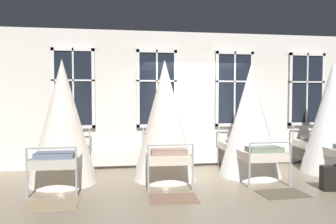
{
  "coord_description": "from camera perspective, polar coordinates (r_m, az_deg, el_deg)",
  "views": [
    {
      "loc": [
        -1.79,
        -6.48,
        1.68
      ],
      "look_at": [
        -0.85,
        -0.05,
        1.37
      ],
      "focal_mm": 34.1,
      "sensor_mm": 36.0,
      "label": 1
    }
  ],
  "objects": [
    {
      "name": "rug_second",
      "position": [
        5.42,
        0.96,
        -15.26
      ],
      "size": [
        0.82,
        0.59,
        0.01
      ],
      "primitive_type": "cube",
      "rotation": [
        0.0,
        0.0,
        -0.04
      ],
      "color": "brown",
      "rests_on": "ground"
    },
    {
      "name": "cot_third",
      "position": [
        7.02,
        14.46,
        -1.87
      ],
      "size": [
        1.31,
        1.95,
        2.34
      ],
      "rotation": [
        0.0,
        0.0,
        1.57
      ],
      "color": "#9EA3A8",
      "rests_on": "ground"
    },
    {
      "name": "window_bank",
      "position": [
        7.74,
        5.08,
        -1.81
      ],
      "size": [
        6.71,
        0.1,
        2.72
      ],
      "color": "black",
      "rests_on": "ground"
    },
    {
      "name": "cot_fourth",
      "position": [
        7.95,
        27.28,
        -1.15
      ],
      "size": [
        1.31,
        1.97,
        2.46
      ],
      "rotation": [
        0.0,
        0.0,
        1.54
      ],
      "color": "#9EA3A8",
      "rests_on": "ground"
    },
    {
      "name": "cot_second",
      "position": [
        6.54,
        -0.6,
        -1.74
      ],
      "size": [
        1.31,
        1.96,
        2.43
      ],
      "rotation": [
        0.0,
        0.0,
        1.55
      ],
      "color": "#9EA3A8",
      "rests_on": "ground"
    },
    {
      "name": "cot_first",
      "position": [
        6.53,
        -18.29,
        -1.94
      ],
      "size": [
        1.31,
        1.96,
        2.41
      ],
      "rotation": [
        0.0,
        0.0,
        1.55
      ],
      "color": "#9EA3A8",
      "rests_on": "ground"
    },
    {
      "name": "rug_first",
      "position": [
        5.46,
        -20.06,
        -15.27
      ],
      "size": [
        0.8,
        0.57,
        0.01
      ],
      "primitive_type": "cube",
      "rotation": [
        0.0,
        0.0,
        0.01
      ],
      "color": "#8E7A5B",
      "rests_on": "ground"
    },
    {
      "name": "rug_third",
      "position": [
        6.02,
        19.81,
        -13.58
      ],
      "size": [
        0.83,
        0.6,
        0.01
      ],
      "primitive_type": "cube",
      "rotation": [
        0.0,
        0.0,
        0.05
      ],
      "color": "brown",
      "rests_on": "ground"
    },
    {
      "name": "ground",
      "position": [
        6.93,
        7.04,
        -11.31
      ],
      "size": [
        18.89,
        18.89,
        0.0
      ],
      "primitive_type": "plane",
      "color": "gray"
    },
    {
      "name": "back_wall_with_windows",
      "position": [
        7.83,
        4.89,
        2.26
      ],
      "size": [
        10.45,
        0.1,
        3.23
      ],
      "primitive_type": "cube",
      "color": "silver",
      "rests_on": "ground"
    }
  ]
}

